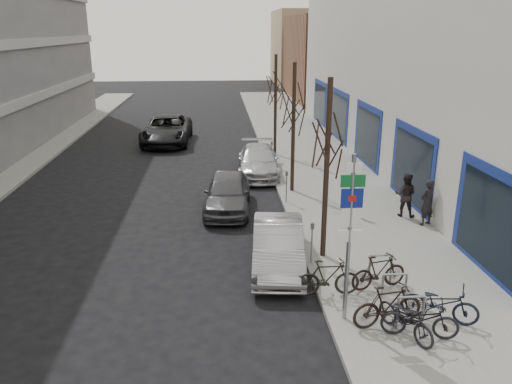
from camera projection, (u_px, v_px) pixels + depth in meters
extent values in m
plane|color=black|center=(244.00, 328.00, 11.83)|extent=(120.00, 120.00, 0.00)
cube|color=slate|center=(335.00, 191.00, 21.61)|extent=(5.00, 70.00, 0.15)
cube|color=brown|center=(353.00, 58.00, 49.43)|extent=(12.00, 14.00, 8.00)
cube|color=#937A5B|center=(326.00, 47.00, 63.53)|extent=(13.00, 12.00, 9.00)
cylinder|color=gray|center=(349.00, 244.00, 11.35)|extent=(0.10, 0.10, 4.20)
cube|color=white|center=(354.00, 168.00, 10.76)|extent=(0.35, 0.03, 0.22)
cube|color=#0C5926|center=(353.00, 181.00, 10.86)|extent=(0.55, 0.03, 0.28)
cube|color=navy|center=(352.00, 198.00, 10.98)|extent=(0.50, 0.03, 0.45)
cube|color=maroon|center=(352.00, 198.00, 10.97)|extent=(0.18, 0.02, 0.14)
cube|color=white|center=(351.00, 217.00, 11.12)|extent=(0.45, 0.03, 0.45)
cube|color=white|center=(350.00, 236.00, 11.26)|extent=(0.55, 0.03, 0.28)
cylinder|color=gray|center=(397.00, 313.00, 11.44)|extent=(0.06, 0.06, 0.80)
cylinder|color=gray|center=(423.00, 312.00, 11.48)|extent=(0.06, 0.06, 0.80)
cylinder|color=gray|center=(412.00, 297.00, 11.34)|extent=(0.60, 0.06, 0.06)
cylinder|color=gray|center=(382.00, 289.00, 12.48)|extent=(0.06, 0.06, 0.80)
cylinder|color=gray|center=(406.00, 288.00, 12.53)|extent=(0.06, 0.06, 0.80)
cylinder|color=gray|center=(395.00, 274.00, 12.38)|extent=(0.60, 0.06, 0.06)
cylinder|color=gray|center=(369.00, 269.00, 13.53)|extent=(0.06, 0.06, 0.80)
cylinder|color=gray|center=(391.00, 268.00, 13.57)|extent=(0.06, 0.06, 0.80)
cylinder|color=gray|center=(381.00, 255.00, 13.42)|extent=(0.60, 0.06, 0.06)
cylinder|color=black|center=(326.00, 174.00, 14.48)|extent=(0.16, 0.16, 5.50)
cylinder|color=black|center=(293.00, 130.00, 20.64)|extent=(0.16, 0.16, 5.50)
cylinder|color=black|center=(275.00, 107.00, 26.80)|extent=(0.16, 0.16, 5.50)
cylinder|color=gray|center=(312.00, 246.00, 14.61)|extent=(0.05, 0.05, 1.10)
cube|color=#3F3F44|center=(312.00, 226.00, 14.42)|extent=(0.10, 0.08, 0.18)
cylinder|color=gray|center=(286.00, 189.00, 19.82)|extent=(0.05, 0.05, 1.10)
cube|color=#3F3F44|center=(287.00, 174.00, 19.63)|extent=(0.10, 0.08, 0.18)
cylinder|color=gray|center=(272.00, 156.00, 25.03)|extent=(0.05, 0.05, 1.10)
cube|color=#3F3F44|center=(272.00, 143.00, 24.84)|extent=(0.10, 0.08, 0.18)
imported|color=black|center=(406.00, 315.00, 11.15)|extent=(1.16, 1.73, 1.02)
imported|color=black|center=(388.00, 305.00, 11.50)|extent=(1.83, 0.85, 1.07)
imported|color=black|center=(440.00, 300.00, 11.71)|extent=(1.83, 1.24, 1.08)
imported|color=black|center=(328.00, 277.00, 12.84)|extent=(1.70, 0.51, 1.03)
imported|color=black|center=(420.00, 316.00, 11.08)|extent=(1.79, 0.93, 1.05)
imported|color=black|center=(379.00, 271.00, 13.20)|extent=(1.68, 0.84, 0.98)
imported|color=#A09FA4|center=(278.00, 245.00, 14.68)|extent=(1.86, 4.28, 1.37)
imported|color=#4A494E|center=(228.00, 193.00, 19.32)|extent=(2.03, 4.34, 1.44)
imported|color=#B6B7BC|center=(258.00, 161.00, 24.07)|extent=(2.18, 4.83, 1.37)
imported|color=black|center=(167.00, 130.00, 30.77)|extent=(2.94, 6.08, 1.67)
imported|color=black|center=(427.00, 202.00, 17.42)|extent=(0.72, 0.63, 1.66)
imported|color=black|center=(405.00, 195.00, 18.26)|extent=(0.73, 0.64, 1.66)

